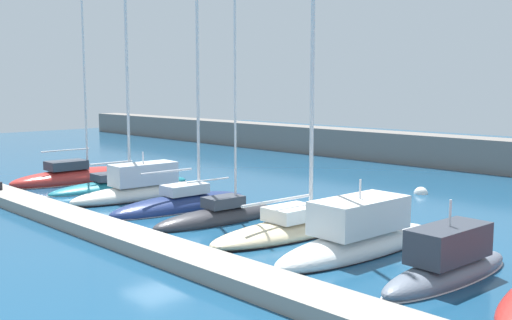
# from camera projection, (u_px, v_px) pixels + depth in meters

# --- Properties ---
(ground_plane) EXTENTS (120.00, 120.00, 0.00)m
(ground_plane) POSITION_uv_depth(u_px,v_px,m) (156.00, 236.00, 25.59)
(ground_plane) COLOR navy
(dock_pier) EXTENTS (36.84, 1.82, 0.54)m
(dock_pier) POSITION_uv_depth(u_px,v_px,m) (124.00, 236.00, 24.48)
(dock_pier) COLOR gray
(dock_pier) RESTS_ON ground_plane
(breakwater_seawall) EXTENTS (108.00, 2.80, 2.44)m
(breakwater_seawall) POSITION_uv_depth(u_px,v_px,m) (479.00, 154.00, 45.07)
(breakwater_seawall) COLOR slate
(breakwater_seawall) RESTS_ON ground_plane
(sailboat_red_nearest) EXTENTS (2.96, 9.33, 18.39)m
(sailboat_red_nearest) POSITION_uv_depth(u_px,v_px,m) (79.00, 176.00, 39.89)
(sailboat_red_nearest) COLOR #B72D28
(sailboat_red_nearest) RESTS_ON ground_plane
(sailboat_teal_second) EXTENTS (2.97, 9.55, 15.59)m
(sailboat_teal_second) POSITION_uv_depth(u_px,v_px,m) (122.00, 184.00, 37.54)
(sailboat_teal_second) COLOR #19707F
(sailboat_teal_second) RESTS_ON ground_plane
(motorboat_ivory_third) EXTENTS (2.69, 8.49, 2.92)m
(motorboat_ivory_third) POSITION_uv_depth(u_px,v_px,m) (142.00, 189.00, 34.13)
(motorboat_ivory_third) COLOR silver
(motorboat_ivory_third) RESTS_ON ground_plane
(sailboat_navy_fourth) EXTENTS (2.66, 8.31, 15.54)m
(sailboat_navy_fourth) POSITION_uv_depth(u_px,v_px,m) (182.00, 203.00, 31.23)
(sailboat_navy_fourth) COLOR navy
(sailboat_navy_fourth) RESTS_ON ground_plane
(sailboat_charcoal_fifth) EXTENTS (2.22, 7.14, 12.48)m
(sailboat_charcoal_fifth) POSITION_uv_depth(u_px,v_px,m) (220.00, 216.00, 28.30)
(sailboat_charcoal_fifth) COLOR #2D2D33
(sailboat_charcoal_fifth) RESTS_ON ground_plane
(sailboat_sand_sixth) EXTENTS (3.02, 9.38, 18.55)m
(sailboat_sand_sixth) POSITION_uv_depth(u_px,v_px,m) (296.00, 224.00, 26.08)
(sailboat_sand_sixth) COLOR beige
(sailboat_sand_sixth) RESTS_ON ground_plane
(motorboat_white_seventh) EXTENTS (2.57, 8.98, 3.26)m
(motorboat_white_seventh) POSITION_uv_depth(u_px,v_px,m) (360.00, 238.00, 23.26)
(motorboat_white_seventh) COLOR white
(motorboat_white_seventh) RESTS_ON ground_plane
(motorboat_slate_eighth) EXTENTS (1.97, 6.87, 2.96)m
(motorboat_slate_eighth) POSITION_uv_depth(u_px,v_px,m) (448.00, 264.00, 19.90)
(motorboat_slate_eighth) COLOR slate
(motorboat_slate_eighth) RESTS_ON ground_plane
(mooring_buoy_white) EXTENTS (0.82, 0.82, 0.82)m
(mooring_buoy_white) POSITION_uv_depth(u_px,v_px,m) (421.00, 194.00, 35.53)
(mooring_buoy_white) COLOR white
(mooring_buoy_white) RESTS_ON ground_plane
(dock_bollard) EXTENTS (0.20, 0.20, 0.44)m
(dock_bollard) POSITION_uv_depth(u_px,v_px,m) (1.00, 186.00, 33.72)
(dock_bollard) COLOR black
(dock_bollard) RESTS_ON dock_pier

